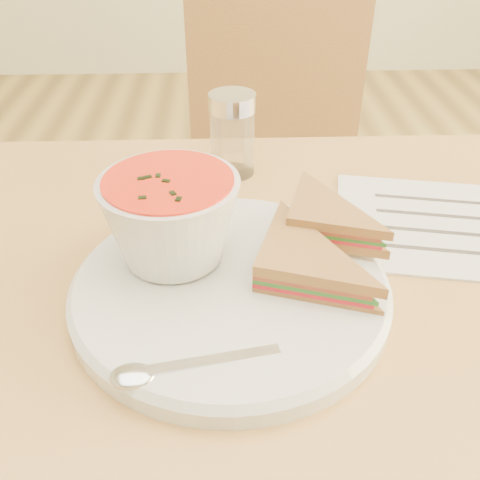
{
  "coord_description": "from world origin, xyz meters",
  "views": [
    {
      "loc": [
        -0.04,
        -0.39,
        1.09
      ],
      "look_at": [
        -0.03,
        0.02,
        0.8
      ],
      "focal_mm": 40.0,
      "sensor_mm": 36.0,
      "label": 1
    }
  ],
  "objects_px": {
    "plate": "(230,289)",
    "condiment_shaker": "(233,135)",
    "soup_bowl": "(172,223)",
    "chair_far": "(282,207)"
  },
  "relations": [
    {
      "from": "plate",
      "to": "condiment_shaker",
      "type": "height_order",
      "value": "condiment_shaker"
    },
    {
      "from": "soup_bowl",
      "to": "chair_far",
      "type": "bearing_deg",
      "value": 73.14
    },
    {
      "from": "soup_bowl",
      "to": "condiment_shaker",
      "type": "bearing_deg",
      "value": 73.66
    },
    {
      "from": "chair_far",
      "to": "soup_bowl",
      "type": "height_order",
      "value": "chair_far"
    },
    {
      "from": "chair_far",
      "to": "plate",
      "type": "xyz_separation_m",
      "value": [
        -0.13,
        -0.64,
        0.3
      ]
    },
    {
      "from": "chair_far",
      "to": "soup_bowl",
      "type": "bearing_deg",
      "value": 71.37
    },
    {
      "from": "chair_far",
      "to": "plate",
      "type": "relative_size",
      "value": 3.05
    },
    {
      "from": "condiment_shaker",
      "to": "chair_far",
      "type": "bearing_deg",
      "value": 72.85
    },
    {
      "from": "plate",
      "to": "condiment_shaker",
      "type": "xyz_separation_m",
      "value": [
        0.01,
        0.25,
        0.05
      ]
    },
    {
      "from": "soup_bowl",
      "to": "condiment_shaker",
      "type": "distance_m",
      "value": 0.22
    }
  ]
}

